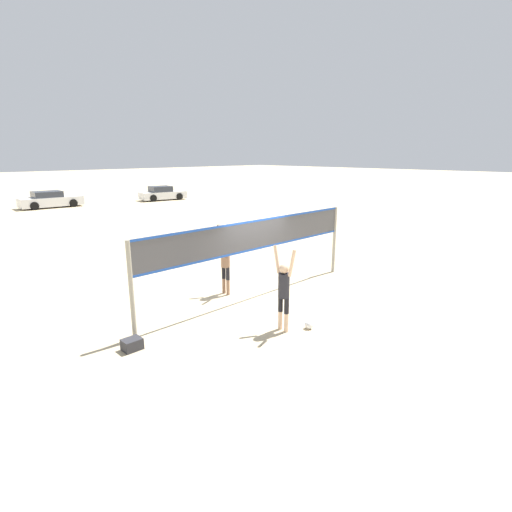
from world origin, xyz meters
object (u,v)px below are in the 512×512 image
object	(u,v)px
parked_car_near	(50,200)
parked_car_mid	(162,194)
player_spiker	(284,288)
gear_bag	(132,344)
player_blocker	(225,259)
volleyball_net	(256,241)
volleyball	(309,325)

from	to	relation	value
parked_car_near	parked_car_mid	world-z (taller)	parked_car_near
player_spiker	parked_car_near	bearing A→B (deg)	-7.62
gear_bag	parked_car_mid	xyz separation A→B (m)	(16.49, 25.52, 0.46)
player_blocker	gear_bag	distance (m)	4.25
volleyball_net	player_blocker	bearing A→B (deg)	113.91
player_spiker	player_blocker	size ratio (longest dim) A/B	0.98
volleyball_net	parked_car_near	world-z (taller)	volleyball_net
player_spiker	volleyball	world-z (taller)	player_spiker
volleyball	parked_car_mid	bearing A→B (deg)	65.22
volleyball_net	player_spiker	size ratio (longest dim) A/B	3.80
volleyball	parked_car_mid	size ratio (longest dim) A/B	0.05
player_blocker	gear_bag	size ratio (longest dim) A/B	5.22
gear_bag	parked_car_near	distance (m)	28.12
volleyball_net	player_blocker	size ratio (longest dim) A/B	3.73
volleyball	parked_car_near	world-z (taller)	parked_car_near
parked_car_near	player_blocker	bearing A→B (deg)	-93.42
volleyball	volleyball_net	bearing A→B (deg)	77.01
player_spiker	player_blocker	bearing A→B (deg)	-13.02
volleyball_net	player_blocker	distance (m)	1.20
player_blocker	parked_car_mid	bearing A→B (deg)	152.50
player_spiker	parked_car_near	world-z (taller)	player_spiker
player_blocker	volleyball	bearing A→B (deg)	-2.75
parked_car_mid	parked_car_near	bearing A→B (deg)	178.83
parked_car_mid	gear_bag	bearing A→B (deg)	-113.84
volleyball_net	parked_car_near	size ratio (longest dim) A/B	1.71
player_blocker	parked_car_mid	world-z (taller)	player_blocker
volleyball_net	parked_car_mid	xyz separation A→B (m)	(12.18, 25.12, -1.20)
gear_bag	parked_car_mid	size ratio (longest dim) A/B	0.10
parked_car_mid	player_spiker	bearing A→B (deg)	-106.99
volleyball_net	gear_bag	world-z (taller)	volleyball_net
gear_bag	volleyball	bearing A→B (deg)	-29.36
volleyball_net	gear_bag	bearing A→B (deg)	-174.65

